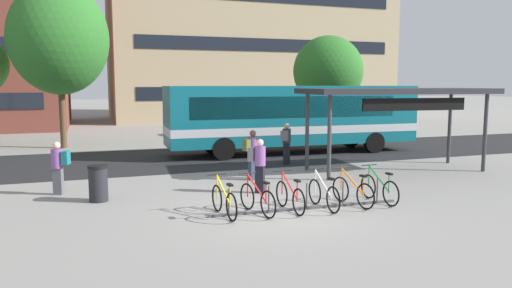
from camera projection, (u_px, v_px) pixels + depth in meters
name	position (u px, v px, depth m)	size (l,w,h in m)	color
ground	(278.00, 212.00, 12.55)	(200.00, 200.00, 0.00)	gray
bus_lane_asphalt	(196.00, 158.00, 21.67)	(80.00, 7.20, 0.01)	#232326
city_bus	(295.00, 116.00, 23.05)	(12.10, 2.92, 3.20)	#0F6070
bike_rack	(307.00, 206.00, 12.78)	(5.31, 0.24, 0.70)	#47474C
parked_bicycle_yellow_0	(224.00, 201.00, 12.06)	(0.52, 1.72, 0.99)	black
parked_bicycle_red_1	(257.00, 199.00, 12.29)	(0.55, 1.70, 0.99)	black
parked_bicycle_red_2	(290.00, 197.00, 12.56)	(0.52, 1.72, 0.99)	black
parked_bicycle_white_3	(324.00, 194.00, 12.80)	(0.52, 1.72, 0.99)	black
parked_bicycle_orange_4	(353.00, 191.00, 13.16)	(0.52, 1.71, 0.99)	black
parked_bicycle_green_5	(379.00, 189.00, 13.50)	(0.52, 1.72, 0.99)	black
transit_shelter	(397.00, 94.00, 18.09)	(7.32, 3.34, 3.13)	#38383D
commuter_olive_pack_0	(252.00, 151.00, 16.59)	(0.58, 0.44, 1.72)	#2D3851
commuter_grey_pack_1	(286.00, 141.00, 19.79)	(0.58, 0.59, 1.69)	black
commuter_grey_pack_2	(259.00, 162.00, 14.62)	(0.60, 0.56, 1.65)	black
commuter_teal_pack_3	(59.00, 164.00, 14.38)	(0.60, 0.47, 1.59)	#565660
trash_bin	(98.00, 183.00, 13.60)	(0.55, 0.55, 1.03)	#232328
street_tree_0	(59.00, 39.00, 24.40)	(4.91, 4.91, 8.37)	brown
street_tree_1	(328.00, 71.00, 29.76)	(4.28, 4.28, 6.24)	brown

